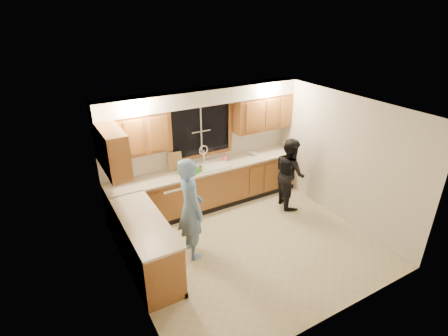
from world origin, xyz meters
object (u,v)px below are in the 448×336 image
(knife_block, at_px, (123,178))
(bowl, at_px, (253,153))
(sink, at_px, (208,169))
(woman, at_px, (290,173))
(dish_crate, at_px, (188,171))
(soap_bottle, at_px, (224,157))
(man, at_px, (191,208))
(stove, at_px, (157,266))
(dishwasher, at_px, (171,199))

(knife_block, relative_size, bowl, 1.09)
(sink, relative_size, woman, 0.57)
(sink, height_order, bowl, sink)
(dish_crate, xyz_separation_m, soap_bottle, (0.93, 0.20, 0.02))
(soap_bottle, bearing_deg, man, -136.38)
(sink, height_order, woman, woman)
(stove, bearing_deg, knife_block, 87.49)
(dishwasher, distance_m, soap_bottle, 1.42)
(soap_bottle, bearing_deg, stove, -139.56)
(man, bearing_deg, soap_bottle, -45.02)
(stove, height_order, soap_bottle, soap_bottle)
(dishwasher, relative_size, knife_block, 3.91)
(man, xyz_separation_m, knife_block, (-0.73, 1.43, 0.13))
(woman, height_order, dish_crate, woman)
(dishwasher, height_order, dish_crate, dish_crate)
(dishwasher, relative_size, bowl, 4.28)
(sink, distance_m, dish_crate, 0.53)
(man, height_order, bowl, man)
(dishwasher, bearing_deg, woman, -18.80)
(bowl, bearing_deg, dishwasher, -177.53)
(sink, height_order, knife_block, sink)
(man, bearing_deg, dish_crate, -21.65)
(stove, bearing_deg, soap_bottle, 40.44)
(dishwasher, xyz_separation_m, man, (-0.14, -1.26, 0.49))
(sink, bearing_deg, woman, -28.52)
(soap_bottle, bearing_deg, woman, -39.81)
(stove, xyz_separation_m, man, (0.81, 0.55, 0.45))
(dish_crate, bearing_deg, dishwasher, 162.61)
(knife_block, distance_m, dish_crate, 1.25)
(sink, height_order, soap_bottle, sink)
(stove, distance_m, soap_bottle, 2.98)
(woman, bearing_deg, dishwasher, 85.37)
(stove, xyz_separation_m, knife_block, (0.09, 1.98, 0.57))
(man, bearing_deg, bowl, -56.50)
(dishwasher, bearing_deg, stove, -117.69)
(bowl, bearing_deg, soap_bottle, 179.65)
(dishwasher, xyz_separation_m, woman, (2.35, -0.80, 0.35))
(knife_block, bearing_deg, sink, -6.90)
(woman, relative_size, knife_block, 7.21)
(bowl, bearing_deg, sink, -176.44)
(woman, height_order, soap_bottle, woman)
(woman, distance_m, bowl, 0.97)
(woman, bearing_deg, man, 114.62)
(woman, height_order, knife_block, woman)
(man, height_order, knife_block, man)
(dishwasher, relative_size, stove, 0.91)
(woman, bearing_deg, stove, 121.20)
(dish_crate, bearing_deg, sink, 14.08)
(dishwasher, xyz_separation_m, soap_bottle, (1.28, 0.09, 0.60))
(dishwasher, bearing_deg, sink, 0.99)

